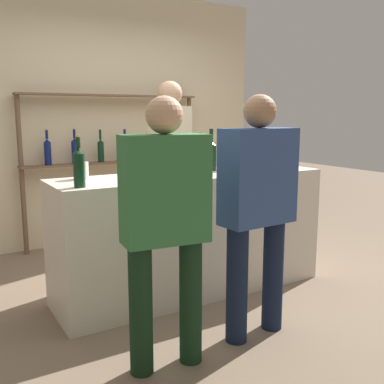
% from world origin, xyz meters
% --- Properties ---
extents(ground_plane, '(16.00, 16.00, 0.00)m').
position_xyz_m(ground_plane, '(0.00, 0.00, 0.00)').
color(ground_plane, '#7A6651').
extents(bar_counter, '(2.22, 0.61, 0.98)m').
position_xyz_m(bar_counter, '(0.00, 0.00, 0.49)').
color(bar_counter, beige).
rests_on(bar_counter, ground_plane).
extents(back_wall, '(3.82, 0.12, 2.80)m').
position_xyz_m(back_wall, '(0.00, 1.91, 1.40)').
color(back_wall, beige).
rests_on(back_wall, ground_plane).
extents(back_shelf, '(2.03, 0.18, 1.66)m').
position_xyz_m(back_shelf, '(-0.00, 1.73, 1.10)').
color(back_shelf, brown).
rests_on(back_shelf, ground_plane).
extents(counter_bottle_0, '(0.09, 0.09, 0.35)m').
position_xyz_m(counter_bottle_0, '(0.25, 0.11, 1.11)').
color(counter_bottle_0, black).
rests_on(counter_bottle_0, bar_counter).
extents(counter_bottle_1, '(0.07, 0.07, 0.32)m').
position_xyz_m(counter_bottle_1, '(0.16, 0.14, 1.10)').
color(counter_bottle_1, brown).
rests_on(counter_bottle_1, bar_counter).
extents(counter_bottle_2, '(0.08, 0.08, 0.34)m').
position_xyz_m(counter_bottle_2, '(-0.97, -0.19, 1.11)').
color(counter_bottle_2, black).
rests_on(counter_bottle_2, bar_counter).
extents(counter_bottle_3, '(0.07, 0.07, 0.32)m').
position_xyz_m(counter_bottle_3, '(0.68, -0.07, 1.10)').
color(counter_bottle_3, black).
rests_on(counter_bottle_3, bar_counter).
extents(wine_glass, '(0.08, 0.08, 0.16)m').
position_xyz_m(wine_glass, '(0.84, 0.04, 1.09)').
color(wine_glass, silver).
rests_on(wine_glass, bar_counter).
extents(ice_bucket, '(0.22, 0.22, 0.22)m').
position_xyz_m(ice_bucket, '(0.49, 0.13, 1.09)').
color(ice_bucket, '#846647').
rests_on(ice_bucket, bar_counter).
extents(cork_jar, '(0.11, 0.11, 0.13)m').
position_xyz_m(cork_jar, '(-0.84, 0.17, 1.04)').
color(cork_jar, silver).
rests_on(cork_jar, bar_counter).
extents(customer_center, '(0.51, 0.25, 1.57)m').
position_xyz_m(customer_center, '(-0.03, -0.86, 0.90)').
color(customer_center, '#121C33').
rests_on(customer_center, ground_plane).
extents(customer_left, '(0.49, 0.26, 1.54)m').
position_xyz_m(customer_left, '(-0.71, -0.91, 0.89)').
color(customer_left, black).
rests_on(customer_left, ground_plane).
extents(server_behind_counter, '(0.43, 0.26, 1.75)m').
position_xyz_m(server_behind_counter, '(0.20, 0.73, 1.05)').
color(server_behind_counter, '#575347').
rests_on(server_behind_counter, ground_plane).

